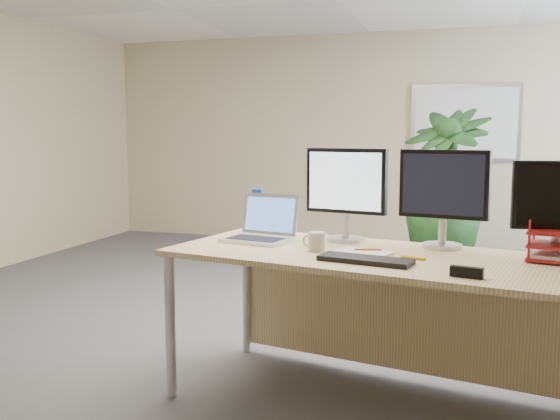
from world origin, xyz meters
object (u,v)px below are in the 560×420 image
(floor_plant, at_px, (444,200))
(monitor_right, at_px, (443,192))
(monitor_left, at_px, (346,188))
(laptop, at_px, (262,229))
(desk, at_px, (381,282))

(floor_plant, height_order, monitor_right, floor_plant)
(monitor_left, bearing_deg, laptop, -167.08)
(desk, relative_size, monitor_right, 4.28)
(monitor_right, xyz_separation_m, laptop, (-1.00, -0.05, -0.24))
(monitor_left, distance_m, laptop, 0.53)
(monitor_right, bearing_deg, laptop, -177.39)
(desk, distance_m, monitor_right, 0.59)
(monitor_left, relative_size, laptop, 1.27)
(floor_plant, bearing_deg, desk, -93.56)
(desk, distance_m, laptop, 0.75)
(desk, xyz_separation_m, monitor_right, (0.30, 0.16, 0.48))
(desk, height_order, floor_plant, floor_plant)
(desk, xyz_separation_m, floor_plant, (0.21, 3.31, 0.11))
(desk, xyz_separation_m, monitor_left, (-0.24, 0.22, 0.48))
(monitor_right, relative_size, laptop, 1.26)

